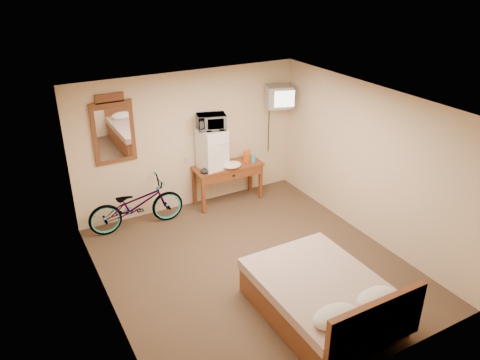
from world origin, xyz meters
The scene contains 13 objects.
room centered at (0.00, 0.00, 1.25)m, with size 4.60×4.64×2.50m.
desk centered at (0.63, 2.00, 0.62)m, with size 1.32×0.55×0.75m.
mini_fridge centered at (0.33, 2.07, 1.12)m, with size 0.50×0.48×0.73m.
microwave centered at (0.34, 2.07, 1.62)m, with size 0.49×0.33×0.27m, color white.
snack_bag centered at (1.03, 2.02, 0.86)m, with size 0.11×0.07×0.23m, color #FA6016.
blue_cup centered at (1.11, 1.93, 0.83)m, with size 0.09×0.09×0.16m, color #4095DA.
cloth_cream centered at (0.63, 1.88, 0.81)m, with size 0.37×0.28×0.11m, color white.
cloth_dark_a centered at (0.14, 1.92, 0.79)m, with size 0.23×0.17×0.09m, color black.
cloth_dark_b centered at (1.16, 2.12, 0.79)m, with size 0.18×0.15×0.08m, color black.
crt_television centered at (1.68, 2.02, 1.90)m, with size 0.55×0.63×0.40m.
wall_mirror centered at (-1.32, 2.27, 1.68)m, with size 0.69×0.04×1.17m.
bicycle centered at (-1.17, 1.95, 0.43)m, with size 0.57×1.63×0.86m, color black.
bed centered at (0.22, -1.38, 0.30)m, with size 1.41×1.93×0.90m.
Camera 1 is at (-2.98, -4.99, 4.19)m, focal length 35.00 mm.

